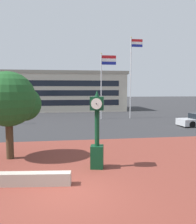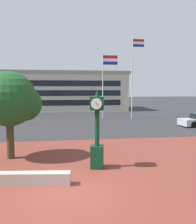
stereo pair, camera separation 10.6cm
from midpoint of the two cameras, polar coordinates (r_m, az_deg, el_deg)
The scene contains 8 objects.
ground_plane at distance 9.04m, azimuth -7.00°, elevation -18.73°, with size 200.00×200.00×0.00m, color #2D2D30.
plaza_brick_paving at distance 11.18m, azimuth -7.19°, elevation -13.84°, with size 44.00×12.61×0.01m, color brown.
planter_wall at distance 9.81m, azimuth -16.08°, elevation -15.32°, with size 3.20×0.40×0.50m, color #ADA393.
street_clock at distance 10.98m, azimuth 0.05°, elevation -5.42°, with size 0.73×0.76×3.67m.
plaza_tree at distance 13.24m, azimuth -19.90°, elevation 2.66°, with size 3.12×2.90×4.65m.
flagpole_primary at distance 29.03m, azimuth 1.80°, elevation 8.13°, with size 1.91×0.14×8.07m.
flagpole_secondary at distance 29.89m, azimuth 8.68°, elevation 9.65°, with size 1.53×0.14×10.10m.
civic_building at distance 42.53m, azimuth -12.90°, elevation 4.97°, with size 28.57×10.31×6.62m.
Camera 2 is at (-0.03, -8.24, 3.73)m, focal length 37.61 mm.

